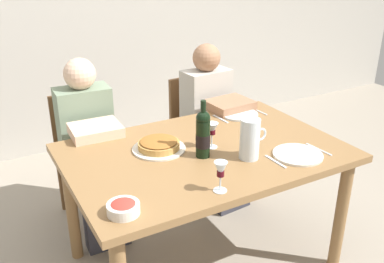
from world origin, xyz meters
name	(u,v)px	position (x,y,z in m)	size (l,w,h in m)	color
ground_plane	(203,260)	(0.00, 0.00, 0.00)	(8.00, 8.00, 0.00)	gray
dining_table	(205,164)	(0.00, 0.00, 0.67)	(1.50, 1.00, 0.76)	olive
wine_bottle	(203,134)	(-0.05, -0.06, 0.89)	(0.08, 0.08, 0.31)	black
water_pitcher	(250,141)	(0.15, -0.20, 0.86)	(0.16, 0.10, 0.22)	silver
baked_tart	(159,145)	(-0.22, 0.12, 0.79)	(0.29, 0.29, 0.06)	silver
salad_bowl	(123,208)	(-0.61, -0.36, 0.79)	(0.14, 0.14, 0.06)	white
wine_glass_left_diner	(212,130)	(0.05, 0.01, 0.86)	(0.07, 0.07, 0.14)	silver
wine_glass_right_diner	(221,171)	(-0.16, -0.40, 0.86)	(0.06, 0.06, 0.15)	silver
dinner_plate_left_setting	(298,155)	(0.40, -0.30, 0.77)	(0.27, 0.27, 0.01)	silver
dinner_plate_right_setting	(240,114)	(0.47, 0.34, 0.77)	(0.24, 0.24, 0.01)	silver
fork_left_setting	(276,162)	(0.25, -0.30, 0.76)	(0.16, 0.01, 0.01)	silver
knife_left_setting	(319,149)	(0.55, -0.30, 0.76)	(0.18, 0.01, 0.01)	silver
knife_right_setting	(258,111)	(0.62, 0.34, 0.76)	(0.18, 0.01, 0.01)	silver
spoon_right_setting	(220,119)	(0.32, 0.34, 0.76)	(0.16, 0.01, 0.01)	silver
chair_left	(84,148)	(-0.45, 0.89, 0.50)	(0.42, 0.42, 0.87)	brown
diner_left	(91,146)	(-0.45, 0.65, 0.62)	(0.35, 0.51, 1.16)	gray
chair_right	(197,126)	(0.44, 0.86, 0.50)	(0.43, 0.43, 0.87)	brown
diner_right	(215,121)	(0.46, 0.63, 0.62)	(0.36, 0.52, 1.16)	#B7B2A8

